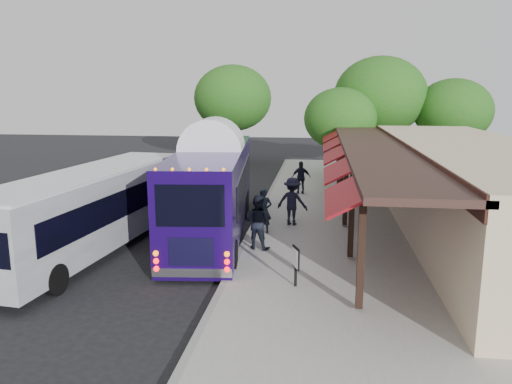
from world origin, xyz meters
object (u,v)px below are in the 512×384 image
at_px(ped_b, 258,222).
at_px(ped_c, 301,178).
at_px(sign_board, 296,260).
at_px(ped_a, 264,211).
at_px(ped_d, 292,201).
at_px(city_bus, 92,207).
at_px(coach_bus, 213,185).

xyz_separation_m(ped_b, ped_c, (1.13, 9.76, -0.08)).
distance_m(ped_b, sign_board, 3.63).
distance_m(ped_a, ped_d, 1.67).
bearing_deg(ped_b, city_bus, 22.22).
height_order(city_bus, ped_d, city_bus).
height_order(ped_c, sign_board, ped_c).
xyz_separation_m(ped_a, ped_d, (1.03, 1.31, 0.12)).
xyz_separation_m(city_bus, ped_d, (6.79, 3.90, -0.46)).
height_order(coach_bus, ped_b, coach_bus).
xyz_separation_m(coach_bus, ped_c, (3.19, 7.44, -0.92)).
bearing_deg(ped_a, city_bus, -153.20).
relative_size(ped_d, sign_board, 1.70).
bearing_deg(sign_board, ped_c, 69.68).
distance_m(coach_bus, sign_board, 6.73).
distance_m(ped_c, ped_d, 6.43).
height_order(coach_bus, ped_d, coach_bus).
bearing_deg(city_bus, ped_b, 11.63).
relative_size(city_bus, sign_board, 9.42).
height_order(coach_bus, city_bus, coach_bus).
bearing_deg(ped_c, sign_board, 82.59).
relative_size(city_bus, ped_b, 5.68).
height_order(coach_bus, ped_a, coach_bus).
height_order(ped_d, sign_board, ped_d).
distance_m(ped_c, sign_board, 13.06).
bearing_deg(ped_b, sign_board, 131.07).
xyz_separation_m(coach_bus, ped_d, (3.08, 1.02, -0.82)).
bearing_deg(sign_board, ped_d, 72.21).
bearing_deg(ped_a, ped_d, 54.46).
xyz_separation_m(city_bus, ped_a, (5.76, 2.59, -0.57)).
bearing_deg(ped_c, ped_b, 74.37).
relative_size(ped_a, ped_b, 0.91).
bearing_deg(ped_d, ped_a, 65.07).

